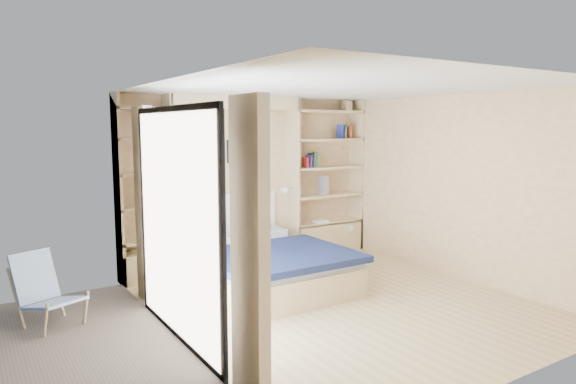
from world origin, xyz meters
TOP-DOWN VIEW (x-y plane):
  - ground at (0.00, 0.00)m, footprint 4.50×4.50m
  - room_shell at (-0.39, 1.52)m, footprint 4.50×4.50m
  - bed at (-0.45, 1.01)m, footprint 1.78×2.34m
  - photo_gallery at (-0.45, 2.22)m, footprint 1.48×0.02m
  - reading_lamps at (-0.30, 2.00)m, footprint 1.92×0.12m
  - shelf_decor at (1.19, 2.07)m, footprint 3.53×0.23m
  - deck_chair at (-3.01, 1.10)m, footprint 0.72×0.89m

SIDE VIEW (x-z plane):
  - ground at x=0.00m, z-range 0.00..0.00m
  - bed at x=-0.45m, z-range -0.25..0.82m
  - deck_chair at x=-3.01m, z-range -0.02..0.76m
  - room_shell at x=-0.39m, z-range -1.17..3.33m
  - reading_lamps at x=-0.30m, z-range 1.03..1.17m
  - photo_gallery at x=-0.45m, z-range 1.19..2.01m
  - shelf_decor at x=1.19m, z-range 0.69..2.72m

